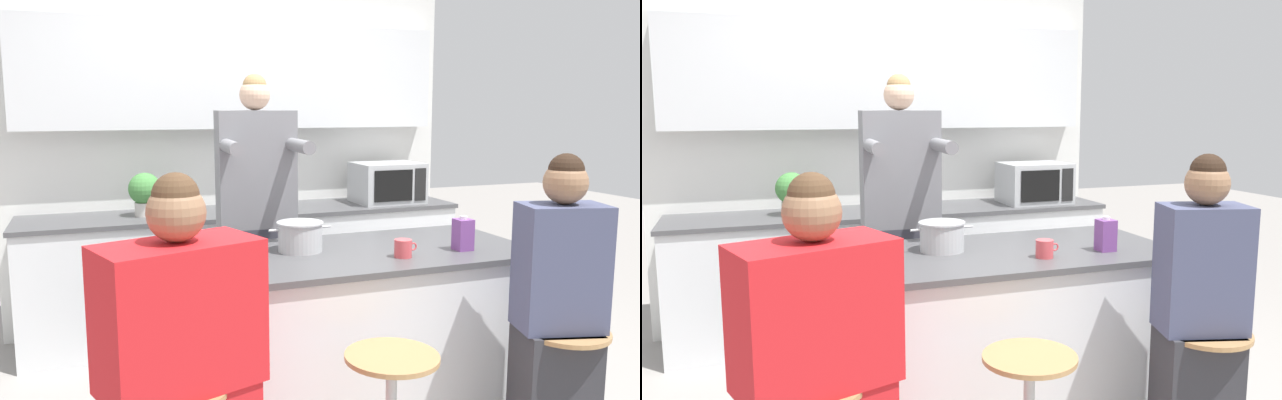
{
  "view_description": "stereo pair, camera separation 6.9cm",
  "coord_description": "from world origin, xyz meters",
  "views": [
    {
      "loc": [
        -1.07,
        -2.75,
        1.61
      ],
      "look_at": [
        0.0,
        0.08,
        1.15
      ],
      "focal_mm": 35.0,
      "sensor_mm": 36.0,
      "label": 1
    },
    {
      "loc": [
        -1.01,
        -2.77,
        1.61
      ],
      "look_at": [
        0.0,
        0.08,
        1.15
      ],
      "focal_mm": 35.0,
      "sensor_mm": 36.0,
      "label": 2
    }
  ],
  "objects": [
    {
      "name": "wall_back",
      "position": [
        0.0,
        1.8,
        1.54
      ],
      "size": [
        3.31,
        0.22,
        2.7
      ],
      "color": "silver",
      "rests_on": "ground_plane"
    },
    {
      "name": "back_counter",
      "position": [
        0.0,
        1.51,
        0.44
      ],
      "size": [
        3.07,
        0.61,
        0.88
      ],
      "color": "silver",
      "rests_on": "ground_plane"
    },
    {
      "name": "kitchen_island",
      "position": [
        0.0,
        0.0,
        0.46
      ],
      "size": [
        2.06,
        0.83,
        0.9
      ],
      "color": "black",
      "rests_on": "ground_plane"
    },
    {
      "name": "bar_stool_rightmost",
      "position": [
        0.83,
        -0.72,
        0.36
      ],
      "size": [
        0.38,
        0.38,
        0.66
      ],
      "color": "tan",
      "rests_on": "ground_plane"
    },
    {
      "name": "person_cooking",
      "position": [
        -0.17,
        0.66,
        0.88
      ],
      "size": [
        0.47,
        0.61,
        1.79
      ],
      "rotation": [
        0.0,
        0.0,
        -0.07
      ],
      "color": "#383842",
      "rests_on": "ground_plane"
    },
    {
      "name": "person_wrapped_blanket",
      "position": [
        -0.8,
        -0.7,
        0.65
      ],
      "size": [
        0.59,
        0.44,
        1.4
      ],
      "rotation": [
        0.0,
        0.0,
        0.31
      ],
      "color": "red",
      "rests_on": "ground_plane"
    },
    {
      "name": "person_seated_near",
      "position": [
        0.8,
        -0.7,
        0.65
      ],
      "size": [
        0.4,
        0.34,
        1.42
      ],
      "rotation": [
        0.0,
        0.0,
        -0.28
      ],
      "color": "#333338",
      "rests_on": "ground_plane"
    },
    {
      "name": "cooking_pot",
      "position": [
        -0.1,
        0.09,
        0.98
      ],
      "size": [
        0.32,
        0.23,
        0.15
      ],
      "color": "#B7BABC",
      "rests_on": "kitchen_island"
    },
    {
      "name": "fruit_bowl",
      "position": [
        -0.71,
        -0.02,
        0.94
      ],
      "size": [
        0.21,
        0.21,
        0.08
      ],
      "color": "silver",
      "rests_on": "kitchen_island"
    },
    {
      "name": "coffee_cup_near",
      "position": [
        0.31,
        -0.2,
        0.94
      ],
      "size": [
        0.12,
        0.08,
        0.08
      ],
      "color": "#DB4C51",
      "rests_on": "kitchen_island"
    },
    {
      "name": "banana_bunch",
      "position": [
        -0.76,
        -0.25,
        0.93
      ],
      "size": [
        0.16,
        0.12,
        0.05
      ],
      "color": "yellow",
      "rests_on": "kitchen_island"
    },
    {
      "name": "juice_carton",
      "position": [
        0.66,
        -0.17,
        0.98
      ],
      "size": [
        0.08,
        0.08,
        0.17
      ],
      "color": "#7A428E",
      "rests_on": "kitchen_island"
    },
    {
      "name": "microwave",
      "position": [
        1.08,
        1.47,
        1.03
      ],
      "size": [
        0.5,
        0.39,
        0.3
      ],
      "color": "#B2B5B7",
      "rests_on": "back_counter"
    },
    {
      "name": "potted_plant",
      "position": [
        -0.71,
        1.51,
        1.04
      ],
      "size": [
        0.21,
        0.21,
        0.29
      ],
      "color": "beige",
      "rests_on": "back_counter"
    }
  ]
}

